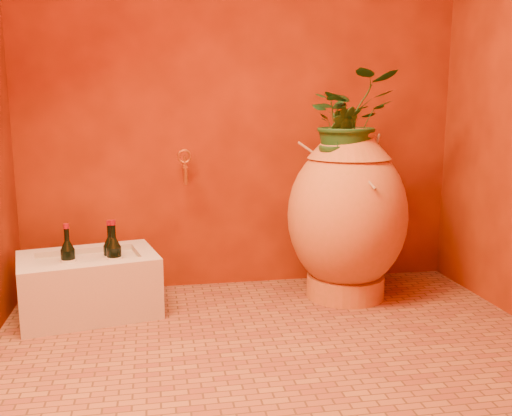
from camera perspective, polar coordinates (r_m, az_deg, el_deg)
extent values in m
plane|color=brown|center=(2.53, 2.40, -14.28)|extent=(2.50, 2.50, 0.00)
cube|color=#561704|center=(3.28, -1.35, 13.85)|extent=(2.50, 0.02, 2.50)
cylinder|color=#B56433|center=(3.22, 8.90, -7.66)|extent=(0.44, 0.44, 0.12)
ellipsoid|color=#B56433|center=(3.12, 9.10, -0.78)|extent=(0.67, 0.67, 0.81)
cone|color=#B56433|center=(3.07, 9.30, 6.07)|extent=(0.46, 0.46, 0.12)
torus|color=#B56433|center=(3.07, 9.34, 7.39)|extent=(0.28, 0.28, 0.05)
cylinder|color=olive|center=(3.01, 8.12, 3.84)|extent=(0.34, 0.38, 0.27)
cylinder|color=olive|center=(2.96, 9.67, 4.37)|extent=(0.11, 0.40, 0.22)
cylinder|color=olive|center=(3.04, 11.56, 4.80)|extent=(0.19, 0.29, 0.25)
cube|color=#BAB49A|center=(3.03, -16.35, -7.60)|extent=(0.74, 0.58, 0.28)
cube|color=#BAB49A|center=(3.16, -16.16, -3.93)|extent=(0.67, 0.23, 0.03)
cube|color=#BAB49A|center=(2.81, -16.89, -5.76)|extent=(0.67, 0.23, 0.03)
cube|color=#BAB49A|center=(3.03, -21.94, -4.90)|extent=(0.14, 0.29, 0.03)
cube|color=#BAB49A|center=(2.97, -10.94, -4.64)|extent=(0.14, 0.29, 0.03)
cylinder|color=black|center=(3.01, -18.23, -5.55)|extent=(0.07, 0.07, 0.17)
cone|color=black|center=(2.98, -18.35, -3.57)|extent=(0.07, 0.07, 0.05)
cylinder|color=black|center=(2.97, -18.41, -2.52)|extent=(0.02, 0.02, 0.07)
cylinder|color=maroon|center=(2.96, -18.46, -1.73)|extent=(0.03, 0.03, 0.02)
cylinder|color=silver|center=(3.01, -18.23, -5.55)|extent=(0.07, 0.07, 0.07)
cylinder|color=black|center=(2.97, -13.96, -5.44)|extent=(0.07, 0.07, 0.17)
cone|color=black|center=(2.94, -14.06, -3.36)|extent=(0.07, 0.07, 0.05)
cylinder|color=black|center=(2.93, -14.11, -2.26)|extent=(0.03, 0.03, 0.07)
cylinder|color=maroon|center=(2.92, -14.15, -1.43)|extent=(0.03, 0.03, 0.02)
cylinder|color=silver|center=(2.97, -13.96, -5.44)|extent=(0.08, 0.08, 0.08)
cylinder|color=black|center=(3.03, -14.30, -5.22)|extent=(0.07, 0.07, 0.17)
cone|color=black|center=(3.00, -14.39, -3.26)|extent=(0.07, 0.07, 0.05)
cylinder|color=black|center=(2.99, -14.44, -2.23)|extent=(0.02, 0.02, 0.06)
cylinder|color=maroon|center=(2.98, -14.48, -1.44)|extent=(0.03, 0.03, 0.02)
cylinder|color=silver|center=(3.03, -14.30, -5.22)|extent=(0.07, 0.07, 0.07)
cylinder|color=#B37529|center=(3.18, -7.15, 4.15)|extent=(0.03, 0.16, 0.03)
cylinder|color=#B37529|center=(3.11, -7.05, 3.18)|extent=(0.02, 0.02, 0.09)
torus|color=#B37529|center=(3.18, -7.17, 5.14)|extent=(0.08, 0.01, 0.08)
cylinder|color=#B37529|center=(3.18, -7.16, 4.65)|extent=(0.01, 0.01, 0.06)
imported|color=#18441A|center=(3.07, 9.32, 8.70)|extent=(0.49, 0.44, 0.51)
imported|color=#18441A|center=(2.99, 8.19, 6.63)|extent=(0.23, 0.20, 0.35)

